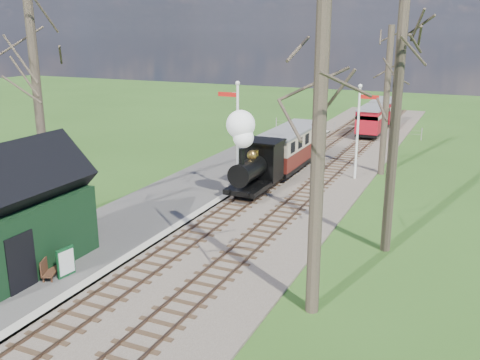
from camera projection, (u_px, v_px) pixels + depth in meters
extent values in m
ellipsoid|color=#385B23|center=(213.00, 189.00, 81.11)|extent=(57.60, 36.00, 16.20)
ellipsoid|color=#385B23|center=(459.00, 233.00, 72.53)|extent=(70.40, 44.00, 19.80)
ellipsoid|color=#385B23|center=(339.00, 195.00, 83.59)|extent=(64.00, 40.00, 18.00)
cube|color=brown|center=(307.00, 174.00, 33.34)|extent=(8.00, 60.00, 0.10)
cube|color=brown|center=(280.00, 169.00, 34.02)|extent=(0.07, 60.00, 0.12)
cube|color=brown|center=(295.00, 171.00, 33.63)|extent=(0.07, 60.00, 0.12)
cube|color=#38281C|center=(287.00, 171.00, 33.84)|extent=(1.60, 60.00, 0.09)
cube|color=brown|center=(319.00, 174.00, 32.99)|extent=(0.07, 60.00, 0.12)
cube|color=brown|center=(335.00, 175.00, 32.60)|extent=(0.07, 60.00, 0.12)
cube|color=#38281C|center=(327.00, 175.00, 32.81)|extent=(1.60, 60.00, 0.09)
cube|color=#474442|center=(174.00, 199.00, 28.21)|extent=(5.00, 44.00, 0.20)
cube|color=#B2AD9E|center=(213.00, 205.00, 27.30)|extent=(0.40, 44.00, 0.21)
cube|color=black|center=(10.00, 237.00, 19.38)|extent=(3.00, 6.00, 2.60)
cube|color=black|center=(4.00, 188.00, 18.88)|extent=(3.25, 6.30, 3.25)
cube|color=black|center=(21.00, 262.00, 17.99)|extent=(0.06, 1.20, 2.00)
cylinder|color=silver|center=(238.00, 143.00, 28.06)|extent=(0.14, 0.14, 6.00)
sphere|color=silver|center=(238.00, 83.00, 27.21)|extent=(0.24, 0.24, 0.24)
cube|color=#B7140F|center=(228.00, 94.00, 27.60)|extent=(1.10, 0.08, 0.22)
cube|color=black|center=(238.00, 116.00, 27.68)|extent=(0.18, 0.06, 0.30)
cylinder|color=silver|center=(357.00, 135.00, 31.41)|extent=(0.14, 0.14, 5.50)
sphere|color=silver|center=(360.00, 86.00, 30.63)|extent=(0.24, 0.24, 0.24)
cube|color=#B7140F|center=(369.00, 97.00, 30.57)|extent=(1.10, 0.08, 0.22)
cube|color=black|center=(358.00, 115.00, 31.09)|extent=(0.18, 0.06, 0.30)
cylinder|color=#382D23|center=(38.00, 105.00, 23.86)|extent=(0.41, 0.41, 11.00)
cylinder|color=#382D23|center=(319.00, 127.00, 15.62)|extent=(0.42, 0.42, 12.00)
cylinder|color=#382D23|center=(394.00, 130.00, 20.64)|extent=(0.40, 0.40, 10.00)
cylinder|color=#382D23|center=(386.00, 102.00, 32.21)|extent=(0.39, 0.39, 9.00)
cube|color=slate|center=(345.00, 126.00, 45.81)|extent=(12.60, 0.02, 0.01)
cube|color=slate|center=(345.00, 129.00, 45.89)|extent=(12.60, 0.02, 0.02)
cylinder|color=slate|center=(345.00, 128.00, 45.88)|extent=(0.08, 0.08, 1.00)
cube|color=black|center=(254.00, 184.00, 28.96)|extent=(1.77, 4.17, 0.26)
cylinder|color=black|center=(250.00, 170.00, 28.15)|extent=(1.15, 2.71, 1.15)
cube|color=black|center=(263.00, 160.00, 29.77)|extent=(1.88, 1.67, 2.08)
cylinder|color=black|center=(242.00, 157.00, 26.98)|extent=(0.29, 0.29, 0.83)
sphere|color=#C38B39|center=(252.00, 155.00, 28.23)|extent=(0.54, 0.54, 0.54)
sphere|color=white|center=(243.00, 138.00, 26.67)|extent=(1.04, 1.04, 1.04)
sphere|color=white|center=(241.00, 125.00, 26.67)|extent=(1.46, 1.46, 1.46)
cylinder|color=black|center=(236.00, 191.00, 28.10)|extent=(0.10, 0.67, 0.67)
cylinder|color=black|center=(254.00, 194.00, 27.70)|extent=(0.10, 0.67, 0.67)
cube|color=black|center=(290.00, 161.00, 34.24)|extent=(1.98, 7.29, 0.31)
cube|color=#561913|center=(291.00, 152.00, 34.07)|extent=(2.08, 7.29, 0.94)
cube|color=#C8B597|center=(291.00, 138.00, 33.82)|extent=(2.08, 7.29, 0.94)
cube|color=slate|center=(291.00, 129.00, 33.67)|extent=(2.19, 7.50, 0.13)
cube|color=black|center=(371.00, 131.00, 44.63)|extent=(1.73, 4.56, 0.27)
cube|color=maroon|center=(372.00, 125.00, 44.48)|extent=(1.83, 4.56, 0.82)
cube|color=#C8B597|center=(372.00, 115.00, 44.25)|extent=(1.83, 4.56, 0.82)
cube|color=slate|center=(373.00, 109.00, 44.13)|extent=(1.92, 4.75, 0.11)
cube|color=black|center=(383.00, 121.00, 49.45)|extent=(1.73, 4.56, 0.27)
cube|color=maroon|center=(383.00, 115.00, 49.30)|extent=(1.83, 4.56, 0.82)
cube|color=#C8B597|center=(384.00, 106.00, 49.07)|extent=(1.83, 4.56, 0.82)
cube|color=slate|center=(384.00, 101.00, 48.95)|extent=(1.92, 4.75, 0.11)
cube|color=#0D3F1D|center=(66.00, 262.00, 19.11)|extent=(0.19, 0.74, 1.08)
cube|color=silver|center=(67.00, 262.00, 19.08)|extent=(0.11, 0.64, 0.89)
cube|color=#4C2C1B|center=(53.00, 269.00, 19.26)|extent=(0.90, 1.37, 0.06)
cube|color=#4C2C1B|center=(47.00, 263.00, 19.19)|extent=(0.60, 1.23, 0.57)
cube|color=#4C2C1B|center=(44.00, 280.00, 18.74)|extent=(0.06, 0.06, 0.19)
cube|color=#4C2C1B|center=(61.00, 266.00, 19.85)|extent=(0.06, 0.06, 0.19)
imported|color=black|center=(59.00, 246.00, 19.97)|extent=(0.36, 0.55, 1.48)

